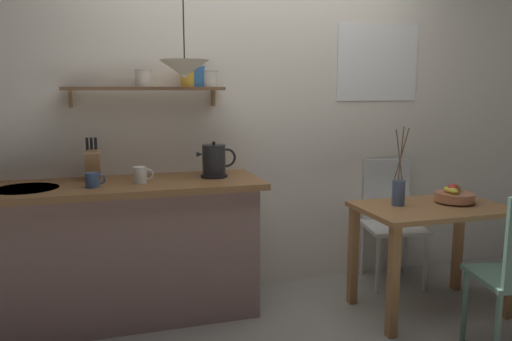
# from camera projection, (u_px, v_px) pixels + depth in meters

# --- Properties ---
(ground_plane) EXTENTS (14.00, 14.00, 0.00)m
(ground_plane) POSITION_uv_depth(u_px,v_px,m) (282.00, 319.00, 3.26)
(ground_plane) COLOR gray
(back_wall) EXTENTS (6.80, 0.11, 2.70)m
(back_wall) POSITION_uv_depth(u_px,v_px,m) (279.00, 107.00, 3.71)
(back_wall) COLOR silver
(back_wall) RESTS_ON ground_plane
(kitchen_counter) EXTENTS (1.83, 0.63, 0.91)m
(kitchen_counter) POSITION_uv_depth(u_px,v_px,m) (119.00, 251.00, 3.20)
(kitchen_counter) COLOR gray
(kitchen_counter) RESTS_ON ground_plane
(wall_shelf) EXTENTS (1.04, 0.20, 0.28)m
(wall_shelf) POSITION_uv_depth(u_px,v_px,m) (170.00, 82.00, 3.29)
(wall_shelf) COLOR brown
(dining_table) EXTENTS (0.96, 0.60, 0.73)m
(dining_table) POSITION_uv_depth(u_px,v_px,m) (431.00, 225.00, 3.29)
(dining_table) COLOR #9E6B3D
(dining_table) RESTS_ON ground_plane
(dining_chair_far) EXTENTS (0.51, 0.52, 0.94)m
(dining_chair_far) POSITION_uv_depth(u_px,v_px,m) (391.00, 215.00, 3.88)
(dining_chair_far) COLOR silver
(dining_chair_far) RESTS_ON ground_plane
(fruit_bowl) EXTENTS (0.26, 0.26, 0.13)m
(fruit_bowl) POSITION_uv_depth(u_px,v_px,m) (454.00, 195.00, 3.35)
(fruit_bowl) COLOR #BC704C
(fruit_bowl) RESTS_ON dining_table
(twig_vase) EXTENTS (0.10, 0.08, 0.52)m
(twig_vase) POSITION_uv_depth(u_px,v_px,m) (399.00, 191.00, 3.27)
(twig_vase) COLOR #475675
(twig_vase) RESTS_ON dining_table
(electric_kettle) EXTENTS (0.27, 0.18, 0.24)m
(electric_kettle) POSITION_uv_depth(u_px,v_px,m) (214.00, 161.00, 3.30)
(electric_kettle) COLOR black
(electric_kettle) RESTS_ON kitchen_counter
(knife_block) EXTENTS (0.09, 0.17, 0.28)m
(knife_block) POSITION_uv_depth(u_px,v_px,m) (93.00, 164.00, 3.17)
(knife_block) COLOR tan
(knife_block) RESTS_ON kitchen_counter
(coffee_mug_by_sink) EXTENTS (0.12, 0.08, 0.09)m
(coffee_mug_by_sink) POSITION_uv_depth(u_px,v_px,m) (93.00, 180.00, 2.97)
(coffee_mug_by_sink) COLOR #3D5B89
(coffee_mug_by_sink) RESTS_ON kitchen_counter
(coffee_mug_spare) EXTENTS (0.13, 0.08, 0.10)m
(coffee_mug_spare) POSITION_uv_depth(u_px,v_px,m) (141.00, 175.00, 3.09)
(coffee_mug_spare) COLOR white
(coffee_mug_spare) RESTS_ON kitchen_counter
(pendant_lamp) EXTENTS (0.30, 0.30, 0.65)m
(pendant_lamp) POSITION_uv_depth(u_px,v_px,m) (185.00, 68.00, 2.98)
(pendant_lamp) COLOR black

